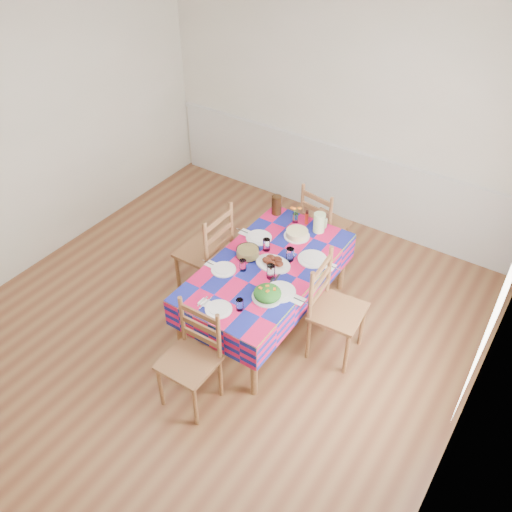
% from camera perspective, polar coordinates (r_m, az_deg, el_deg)
% --- Properties ---
extents(room, '(4.58, 5.08, 2.78)m').
position_cam_1_polar(room, '(4.31, -5.94, 3.90)').
color(room, brown).
rests_on(room, ground).
extents(wainscot, '(4.41, 0.06, 0.92)m').
position_cam_1_polar(wainscot, '(6.56, 8.28, 8.06)').
color(wainscot, silver).
rests_on(wainscot, room).
extents(window_right, '(0.00, 1.40, 1.40)m').
position_cam_1_polar(window_right, '(3.76, 24.81, -3.22)').
color(window_right, white).
rests_on(window_right, room).
extents(dining_table, '(0.94, 1.75, 0.68)m').
position_cam_1_polar(dining_table, '(4.93, 1.15, -1.59)').
color(dining_table, brown).
rests_on(dining_table, room).
extents(setting_near_head, '(0.36, 0.24, 0.11)m').
position_cam_1_polar(setting_near_head, '(4.44, -3.21, -5.41)').
color(setting_near_head, white).
rests_on(setting_near_head, dining_table).
extents(setting_left_near, '(0.41, 0.24, 0.11)m').
position_cam_1_polar(setting_left_near, '(4.81, -2.75, -1.23)').
color(setting_left_near, white).
rests_on(setting_left_near, dining_table).
extents(setting_left_far, '(0.46, 0.27, 0.12)m').
position_cam_1_polar(setting_left_far, '(5.12, 0.53, 1.71)').
color(setting_left_far, white).
rests_on(setting_left_far, dining_table).
extents(setting_right_near, '(0.51, 0.29, 0.13)m').
position_cam_1_polar(setting_right_near, '(4.64, 2.26, -3.02)').
color(setting_right_near, white).
rests_on(setting_right_near, dining_table).
extents(setting_right_far, '(0.50, 0.29, 0.13)m').
position_cam_1_polar(setting_right_far, '(4.93, 5.17, -0.16)').
color(setting_right_far, white).
rests_on(setting_right_far, dining_table).
extents(meat_platter, '(0.34, 0.24, 0.07)m').
position_cam_1_polar(meat_platter, '(4.87, 1.80, -0.66)').
color(meat_platter, white).
rests_on(meat_platter, dining_table).
extents(salad_platter, '(0.26, 0.26, 0.11)m').
position_cam_1_polar(salad_platter, '(4.53, 1.21, -3.98)').
color(salad_platter, white).
rests_on(salad_platter, dining_table).
extents(pasta_bowl, '(0.21, 0.21, 0.08)m').
position_cam_1_polar(pasta_bowl, '(4.95, -0.87, 0.38)').
color(pasta_bowl, white).
rests_on(pasta_bowl, dining_table).
extents(cake, '(0.25, 0.25, 0.07)m').
position_cam_1_polar(cake, '(5.21, 4.33, 2.35)').
color(cake, white).
rests_on(cake, dining_table).
extents(serving_utensils, '(0.13, 0.29, 0.01)m').
position_cam_1_polar(serving_utensils, '(4.78, 2.15, -1.92)').
color(serving_utensils, black).
rests_on(serving_utensils, dining_table).
extents(flower_vase, '(0.12, 0.10, 0.18)m').
position_cam_1_polar(flower_vase, '(5.38, 4.16, 4.28)').
color(flower_vase, white).
rests_on(flower_vase, dining_table).
extents(hot_sauce, '(0.04, 0.04, 0.15)m').
position_cam_1_polar(hot_sauce, '(5.37, 5.36, 4.09)').
color(hot_sauce, red).
rests_on(hot_sauce, dining_table).
extents(green_pitcher, '(0.11, 0.11, 0.20)m').
position_cam_1_polar(green_pitcher, '(5.26, 6.67, 3.52)').
color(green_pitcher, '#BFDC9B').
rests_on(green_pitcher, dining_table).
extents(tea_pitcher, '(0.10, 0.10, 0.20)m').
position_cam_1_polar(tea_pitcher, '(5.48, 2.18, 5.39)').
color(tea_pitcher, black).
rests_on(tea_pitcher, dining_table).
extents(name_card, '(0.07, 0.02, 0.02)m').
position_cam_1_polar(name_card, '(4.39, -5.00, -6.52)').
color(name_card, white).
rests_on(name_card, dining_table).
extents(chair_near, '(0.42, 0.40, 0.94)m').
position_cam_1_polar(chair_near, '(4.41, -6.77, -10.74)').
color(chair_near, brown).
rests_on(chair_near, room).
extents(chair_far, '(0.48, 0.47, 0.95)m').
position_cam_1_polar(chair_far, '(5.78, 6.99, 3.28)').
color(chair_far, brown).
rests_on(chair_far, room).
extents(chair_left, '(0.45, 0.47, 1.06)m').
position_cam_1_polar(chair_left, '(5.30, -5.13, 0.37)').
color(chair_left, brown).
rests_on(chair_left, room).
extents(chair_right, '(0.46, 0.48, 1.00)m').
position_cam_1_polar(chair_right, '(4.76, 8.14, -5.63)').
color(chair_right, brown).
rests_on(chair_right, room).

